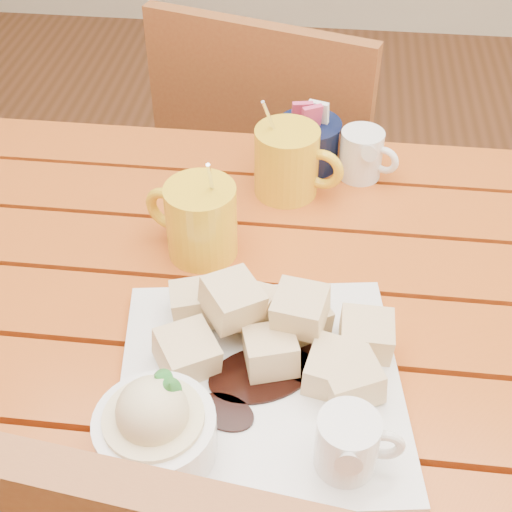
# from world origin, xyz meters

# --- Properties ---
(table) EXTENTS (1.20, 0.79, 0.75)m
(table) POSITION_xyz_m (0.00, 0.00, 0.64)
(table) COLOR #AE4916
(table) RESTS_ON ground
(dessert_plate) EXTENTS (0.33, 0.33, 0.12)m
(dessert_plate) POSITION_xyz_m (0.02, -0.12, 0.78)
(dessert_plate) COLOR white
(dessert_plate) RESTS_ON table
(coffee_mug_left) EXTENTS (0.12, 0.09, 0.15)m
(coffee_mug_left) POSITION_xyz_m (-0.07, 0.11, 0.80)
(coffee_mug_left) COLOR yellow
(coffee_mug_left) RESTS_ON table
(coffee_mug_right) EXTENTS (0.13, 0.09, 0.15)m
(coffee_mug_right) POSITION_xyz_m (0.03, 0.25, 0.80)
(coffee_mug_right) COLOR yellow
(coffee_mug_right) RESTS_ON table
(cream_pitcher) EXTENTS (0.09, 0.08, 0.07)m
(cream_pitcher) POSITION_xyz_m (0.13, 0.30, 0.79)
(cream_pitcher) COLOR white
(cream_pitcher) RESTS_ON table
(sugar_caddy) EXTENTS (0.09, 0.09, 0.10)m
(sugar_caddy) POSITION_xyz_m (0.05, 0.33, 0.79)
(sugar_caddy) COLOR black
(sugar_caddy) RESTS_ON table
(chair_far) EXTENTS (0.51, 0.51, 0.87)m
(chair_far) POSITION_xyz_m (-0.01, 0.64, 0.49)
(chair_far) COLOR brown
(chair_far) RESTS_ON ground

